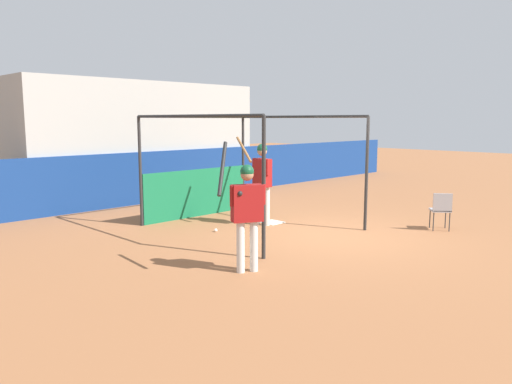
% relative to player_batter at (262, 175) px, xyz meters
% --- Properties ---
extents(ground_plane, '(60.00, 60.00, 0.00)m').
position_rel_player_batter_xyz_m(ground_plane, '(0.30, -1.78, -1.16)').
color(ground_plane, '#935B38').
extents(outfield_wall, '(24.00, 0.12, 1.50)m').
position_rel_player_batter_xyz_m(outfield_wall, '(0.30, 4.52, -0.41)').
color(outfield_wall, navy).
rests_on(outfield_wall, ground).
extents(bleacher_section, '(7.60, 4.00, 3.58)m').
position_rel_player_batter_xyz_m(bleacher_section, '(0.30, 6.58, 0.63)').
color(bleacher_section, '#9E9E99').
rests_on(bleacher_section, ground).
extents(batting_cage, '(3.30, 3.98, 2.53)m').
position_rel_player_batter_xyz_m(batting_cage, '(-0.39, 1.13, -0.00)').
color(batting_cage, '#282828').
rests_on(batting_cage, ground).
extents(home_plate, '(0.44, 0.44, 0.02)m').
position_rel_player_batter_xyz_m(home_plate, '(0.36, -0.01, -1.15)').
color(home_plate, white).
rests_on(home_plate, ground).
extents(player_batter, '(0.57, 0.98, 2.04)m').
position_rel_player_batter_xyz_m(player_batter, '(0.00, 0.00, 0.00)').
color(player_batter, silver).
rests_on(player_batter, ground).
extents(player_waiting, '(0.86, 0.61, 2.09)m').
position_rel_player_batter_xyz_m(player_waiting, '(-2.76, -2.36, -0.11)').
color(player_waiting, silver).
rests_on(player_waiting, ground).
extents(folding_chair, '(0.56, 0.56, 0.84)m').
position_rel_player_batter_xyz_m(folding_chair, '(2.37, -3.21, -0.64)').
color(folding_chair, '#99999E').
rests_on(folding_chair, ground).
extents(baseball, '(0.07, 0.07, 0.07)m').
position_rel_player_batter_xyz_m(baseball, '(-1.24, 0.19, -1.12)').
color(baseball, white).
rests_on(baseball, ground).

